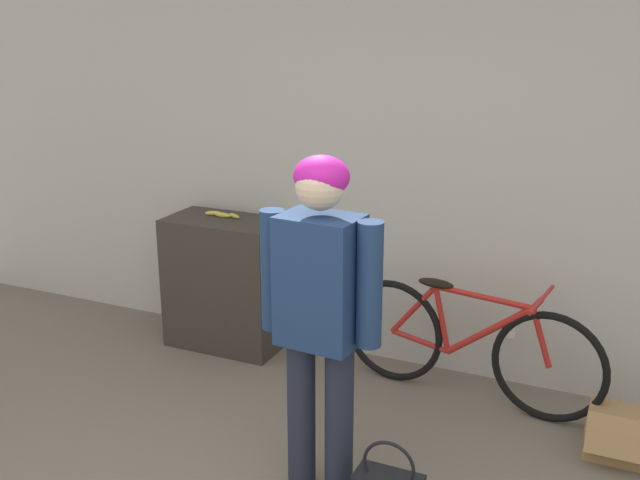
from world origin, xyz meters
TOP-DOWN VIEW (x-y plane):
  - wall_back at (0.00, 2.65)m, footprint 8.00×0.07m
  - side_shelf at (-1.32, 2.39)m, footprint 0.77×0.43m
  - person at (-0.04, 1.12)m, footprint 0.58×0.28m
  - bicycle at (0.37, 2.30)m, footprint 1.61×0.46m
  - banana at (-1.35, 2.43)m, footprint 0.28×0.08m
  - cardboard_box at (1.26, 2.10)m, footprint 0.36×0.45m

SIDE VIEW (x-z plane):
  - cardboard_box at x=1.26m, z-range -0.04..0.22m
  - bicycle at x=0.37m, z-range -0.01..0.72m
  - side_shelf at x=-1.32m, z-range 0.00..0.90m
  - banana at x=-1.35m, z-range 0.90..0.93m
  - person at x=-0.04m, z-range 0.17..1.81m
  - wall_back at x=0.00m, z-range 0.00..2.60m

